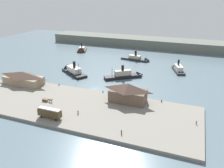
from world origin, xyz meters
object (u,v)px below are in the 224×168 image
Objects in this scene: ferry_shed_central_terminal at (128,92)px; ferry_moored_west at (138,59)px; pedestrian_near_cart at (196,122)px; mooring_post_center_west at (103,92)px; pedestrian_at_waters_edge at (78,112)px; horse_cart at (47,100)px; ferry_approaching_east at (82,50)px; street_tram at (50,112)px; ferry_approaching_west at (72,70)px; pedestrian_walking_east at (121,132)px; mooring_post_west at (162,101)px; ferry_moored_east at (127,75)px; mooring_post_east at (59,85)px; ferry_mid_harbor at (178,69)px; ferry_shed_customs_shed at (23,78)px.

ferry_shed_central_terminal is 0.73× the size of ferry_moored_west.
pedestrian_near_cart is 47.09m from mooring_post_center_west.
ferry_shed_central_terminal reaches higher than mooring_post_center_west.
pedestrian_at_waters_edge is at bearing -168.71° from pedestrian_near_cart.
horse_cart reaches higher than mooring_post_center_west.
ferry_approaching_east is at bearing 108.71° from horse_cart.
ferry_approaching_east is at bearing 111.48° from street_tram.
ferry_approaching_west is (20.27, -51.62, 0.50)m from ferry_approaching_east.
ferry_shed_central_terminal is at bearing 45.38° from street_tram.
mooring_post_west is (9.31, 30.56, -0.35)m from pedestrian_walking_east.
ferry_moored_east is at bearing -85.98° from ferry_moored_west.
street_tram is at bearing -62.93° from mooring_post_east.
pedestrian_at_waters_edge reaches higher than mooring_post_west.
ferry_approaching_west is 1.26× the size of ferry_mid_harbor.
ferry_moored_west is at bearing 67.61° from mooring_post_east.
ferry_mid_harbor is (63.12, 28.36, -0.09)m from ferry_approaching_west.
mooring_post_west is 0.05× the size of ferry_mid_harbor.
mooring_post_east is at bearing -137.37° from ferry_moored_east.
ferry_approaching_west is at bearing 111.51° from street_tram.
street_tram is 10.99× the size of mooring_post_west.
ferry_moored_east is at bearing 62.36° from horse_cart.
mooring_post_center_west is at bearing -97.96° from ferry_moored_east.
ferry_shed_customs_shed is at bearing 143.72° from street_tram.
pedestrian_walking_east is at bearing -77.94° from ferry_shed_central_terminal.
ferry_shed_customs_shed is at bearing 151.39° from horse_cart.
ferry_shed_central_terminal reaches higher than pedestrian_at_waters_edge.
pedestrian_walking_east is at bearing -78.92° from ferry_moored_west.
mooring_post_west is 1.00× the size of mooring_post_center_west.
mooring_post_west is 29.36m from mooring_post_center_west.
ferry_shed_customs_shed reaches higher than street_tram.
ferry_shed_customs_shed reaches higher than mooring_post_east.
mooring_post_west is at bearing 73.05° from pedestrian_walking_east.
pedestrian_near_cart is 58.63m from ferry_moored_east.
mooring_post_west is 52.24m from ferry_mid_harbor.
ferry_mid_harbor is at bearing 73.53° from ferry_shed_central_terminal.
ferry_moored_west is at bearing 83.19° from street_tram.
mooring_post_west is at bearing -66.83° from ferry_moored_west.
pedestrian_walking_east is 1.95× the size of mooring_post_center_west.
ferry_shed_central_terminal reaches higher than ferry_approaching_west.
ferry_moored_east is (14.16, 57.82, -2.08)m from street_tram.
ferry_approaching_west is at bearing -127.96° from ferry_moored_west.
ferry_shed_customs_shed is 0.99× the size of ferry_moored_east.
ferry_shed_central_terminal is 35.50m from street_tram.
horse_cart is 0.25× the size of ferry_moored_east.
pedestrian_near_cart is at bearing 3.46° from horse_cart.
pedestrian_at_waters_edge is at bearing -91.55° from ferry_moored_west.
pedestrian_walking_east reaches higher than mooring_post_center_west.
ferry_shed_customs_shed is 0.96× the size of ferry_moored_west.
pedestrian_walking_east is at bearing -17.02° from horse_cart.
ferry_approaching_east is 0.94× the size of ferry_mid_harbor.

